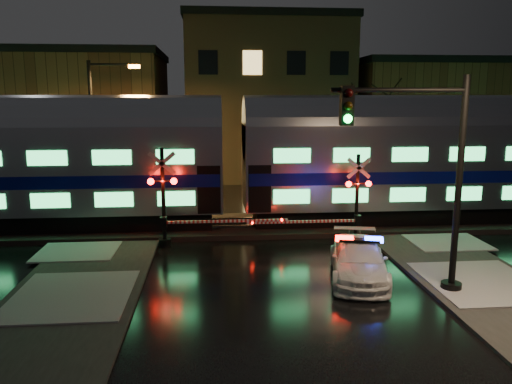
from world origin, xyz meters
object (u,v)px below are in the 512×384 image
streetlight (98,127)px  crossing_signal_left (172,207)px  police_car (358,260)px  traffic_light (426,182)px  crossing_signal_right (349,207)px

streetlight → crossing_signal_left: bearing=-57.4°
police_car → traffic_light: traffic_light is taller
crossing_signal_right → police_car: bearing=-100.7°
crossing_signal_left → streetlight: streetlight is taller
crossing_signal_left → traffic_light: 10.09m
traffic_light → streetlight: 17.58m
streetlight → police_car: bearing=-45.4°
crossing_signal_left → streetlight: bearing=122.6°
police_car → crossing_signal_left: crossing_signal_left is taller
crossing_signal_right → streetlight: 13.74m
traffic_light → crossing_signal_right: bearing=111.8°
crossing_signal_left → traffic_light: size_ratio=0.86×
crossing_signal_right → traffic_light: traffic_light is taller
crossing_signal_left → traffic_light: (8.03, -5.81, 1.88)m
traffic_light → crossing_signal_left: bearing=159.0°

